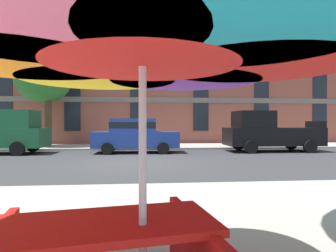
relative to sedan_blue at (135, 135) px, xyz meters
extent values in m
plane|color=#38383A|center=(0.07, -3.70, -0.95)|extent=(120.00, 120.00, 0.00)
cube|color=#B2ADA3|center=(0.07, 3.10, -0.89)|extent=(56.00, 3.60, 0.12)
cube|color=#934C3D|center=(0.07, 11.30, 5.45)|extent=(40.76, 12.00, 12.80)
cube|color=#6B6056|center=(0.07, 5.26, 2.25)|extent=(39.94, 0.08, 0.36)
cube|color=#6B6056|center=(0.07, 5.26, 5.45)|extent=(39.94, 0.08, 0.36)
cube|color=#6B6056|center=(0.07, 5.26, 8.65)|extent=(39.94, 0.08, 0.36)
cube|color=black|center=(-8.99, 5.27, 5.85)|extent=(1.10, 0.06, 11.60)
cube|color=black|center=(-4.46, 5.27, 5.85)|extent=(1.10, 0.06, 11.60)
cube|color=black|center=(0.07, 5.27, 5.85)|extent=(1.10, 0.06, 11.60)
cube|color=black|center=(4.60, 5.27, 5.85)|extent=(1.10, 0.06, 11.60)
cube|color=black|center=(9.13, 5.27, 5.85)|extent=(1.10, 0.06, 11.60)
cube|color=black|center=(13.66, 5.27, 5.85)|extent=(1.10, 0.06, 11.60)
cube|color=#195933|center=(-5.97, 0.00, 0.80)|extent=(1.90, 1.75, 0.90)
cylinder|color=black|center=(-5.49, -0.95, -0.61)|extent=(0.68, 0.22, 0.68)
cylinder|color=black|center=(-5.49, 0.95, -0.61)|extent=(0.68, 0.22, 0.68)
cube|color=navy|center=(0.05, 0.00, -0.25)|extent=(4.40, 1.76, 0.80)
cube|color=navy|center=(-0.10, 0.00, 0.49)|extent=(2.30, 1.55, 0.68)
cube|color=black|center=(-0.10, 0.00, 0.49)|extent=(2.32, 1.57, 0.32)
cylinder|color=black|center=(1.42, 0.88, -0.65)|extent=(0.60, 0.22, 0.60)
cylinder|color=black|center=(1.42, -0.88, -0.65)|extent=(0.60, 0.22, 0.60)
cylinder|color=black|center=(-1.31, 0.88, -0.65)|extent=(0.60, 0.22, 0.60)
cylinder|color=black|center=(-1.31, -0.88, -0.65)|extent=(0.60, 0.22, 0.60)
cube|color=black|center=(7.47, 0.00, -0.13)|extent=(5.10, 1.90, 0.96)
cube|color=black|center=(6.37, 0.00, 0.80)|extent=(1.90, 1.75, 0.90)
cube|color=black|center=(9.94, 0.00, 0.53)|extent=(0.16, 1.75, 0.36)
cylinder|color=black|center=(9.05, 0.95, -0.61)|extent=(0.68, 0.22, 0.68)
cylinder|color=black|center=(9.05, -0.95, -0.61)|extent=(0.68, 0.22, 0.68)
cylinder|color=black|center=(5.89, 0.95, -0.61)|extent=(0.68, 0.22, 0.68)
cylinder|color=black|center=(5.89, -0.95, -0.61)|extent=(0.68, 0.22, 0.68)
cylinder|color=#4C3823|center=(-5.37, 3.07, 0.62)|extent=(0.41, 0.41, 3.14)
sphere|color=#2D702D|center=(-5.75, 3.30, 3.60)|extent=(3.47, 3.47, 3.47)
sphere|color=#2D702D|center=(-5.67, 3.45, 3.53)|extent=(3.29, 3.29, 3.29)
cylinder|color=silver|center=(0.41, -12.70, 0.24)|extent=(0.06, 0.06, 2.39)
cone|color=red|center=(1.28, -12.70, 1.23)|extent=(1.54, 1.54, 0.42)
cone|color=#662D9E|center=(0.84, -11.94, 1.23)|extent=(1.54, 1.54, 0.42)
cone|color=yellow|center=(-0.03, -11.94, 1.23)|extent=(1.54, 1.54, 0.42)
cone|color=orange|center=(-0.47, -12.70, 1.23)|extent=(1.54, 1.54, 0.42)
cone|color=red|center=(0.41, -12.70, 1.27)|extent=(1.47, 1.47, 0.50)
cube|color=red|center=(0.08, -12.62, -0.21)|extent=(1.91, 1.08, 0.06)
cube|color=red|center=(-0.02, -12.01, -0.51)|extent=(1.82, 0.57, 0.05)
camera|label=1|loc=(0.41, -14.85, 0.59)|focal=30.23mm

